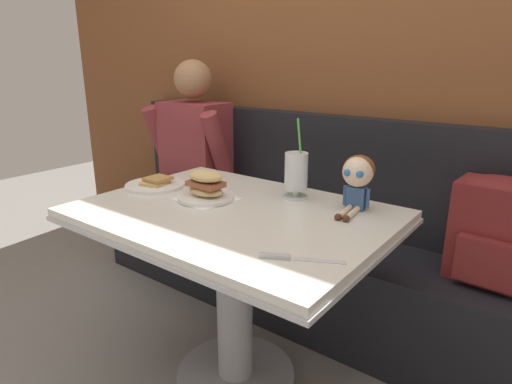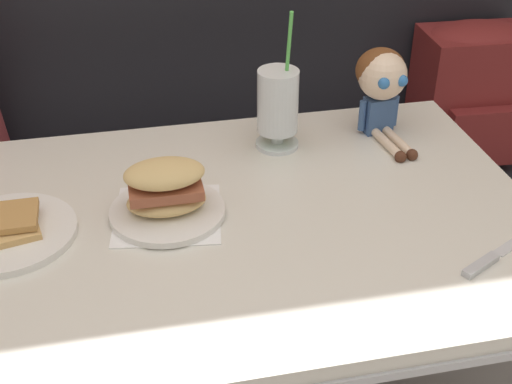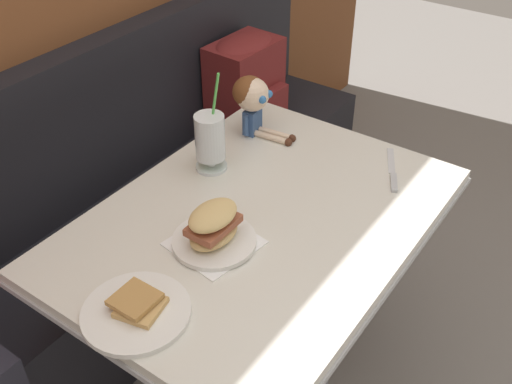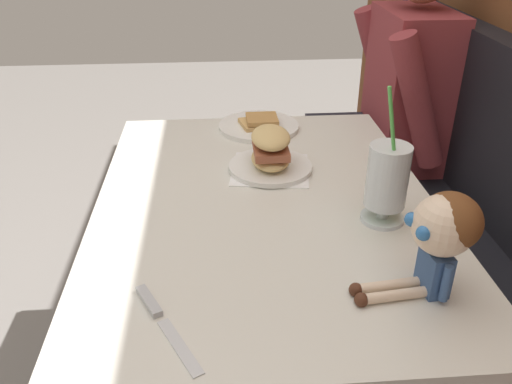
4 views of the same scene
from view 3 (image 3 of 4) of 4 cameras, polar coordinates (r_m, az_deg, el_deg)
booth_bench at (r=2.25m, az=-13.00°, el=-4.59°), size 2.60×0.48×1.00m
diner_table at (r=1.78m, az=0.28°, el=-7.18°), size 1.11×0.81×0.74m
toast_plate at (r=1.41m, az=-11.24°, el=-10.95°), size 0.25×0.25×0.04m
milkshake_glass at (r=1.79m, az=-4.37°, el=4.96°), size 0.10×0.10×0.31m
sandwich_plate at (r=1.54m, az=-4.03°, el=-3.59°), size 0.23×0.23×0.12m
butter_knife at (r=1.84m, az=12.87°, el=1.45°), size 0.22×0.12×0.01m
seated_doll at (r=1.95m, az=-0.35°, el=8.93°), size 0.12×0.22×0.20m
backpack at (r=2.52m, az=-0.94°, el=10.34°), size 0.31×0.26×0.41m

